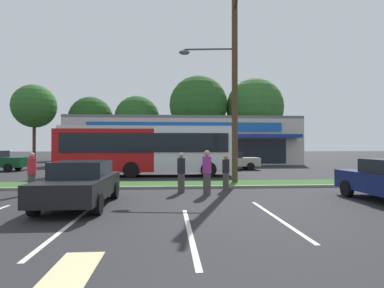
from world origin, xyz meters
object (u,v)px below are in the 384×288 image
Objects in this scene: pedestrian_near_bench at (226,172)px; pedestrian_by_pole at (32,173)px; car_2 at (231,160)px; pedestrian_far at (181,173)px; car_1 at (81,183)px; city_bus at (147,149)px; utility_pole at (232,83)px; pedestrian_mid at (207,173)px.

pedestrian_by_pole is at bearing 135.74° from pedestrian_near_bench.
pedestrian_far reaches higher than car_2.
car_2 is 16.69m from pedestrian_by_pole.
pedestrian_by_pole reaches higher than car_1.
city_bus is 7.89m from pedestrian_far.
pedestrian_far reaches higher than car_1.
car_2 is at bearing 29.28° from pedestrian_near_bench.
pedestrian_far is at bearing -135.39° from utility_pole.
car_2 is (6.60, 5.23, -0.99)m from city_bus.
pedestrian_by_pole is at bearing -117.71° from city_bus.
city_bus reaches higher than pedestrian_far.
utility_pole is 0.85× the size of city_bus.
pedestrian_mid reaches higher than car_1.
pedestrian_near_bench is at bearing -58.99° from city_bus.
car_2 is 2.71× the size of pedestrian_far.
utility_pole is at bearing 131.25° from car_1.
car_2 is at bearing 152.62° from car_1.
utility_pole is 11.22m from car_2.
pedestrian_mid reaches higher than pedestrian_far.
pedestrian_far is (-2.70, -2.66, -4.34)m from utility_pole.
pedestrian_by_pole is 6.12m from pedestrian_far.
car_1 is at bearing 17.15° from pedestrian_far.
city_bus reaches higher than pedestrian_near_bench.
pedestrian_mid is at bearing -104.95° from car_2.
pedestrian_near_bench is 0.88× the size of pedestrian_mid.
city_bus is 2.52× the size of car_1.
pedestrian_by_pole is (-10.73, -12.78, 0.09)m from car_2.
car_1 is at bearing -96.96° from city_bus.
utility_pole reaches higher than car_1.
pedestrian_near_bench is (-0.68, -2.01, -4.39)m from utility_pole.
pedestrian_far is at bearing -109.81° from car_2.
utility_pole is 2.12× the size of car_2.
pedestrian_by_pole reaches higher than car_2.
pedestrian_mid is (-1.01, -1.36, 0.10)m from pedestrian_near_bench.
utility_pole is 6.10× the size of pedestrian_near_bench.
pedestrian_by_pole is (-8.82, -2.64, -4.33)m from utility_pole.
pedestrian_mid is at bearing 123.78° from pedestrian_far.
pedestrian_by_pole is (-4.13, -7.56, -0.91)m from city_bus.
utility_pole is 5.76m from pedestrian_far.
pedestrian_near_bench is 1.70m from pedestrian_mid.
car_2 is 13.98m from pedestrian_mid.
pedestrian_mid is at bearing -69.18° from city_bus.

